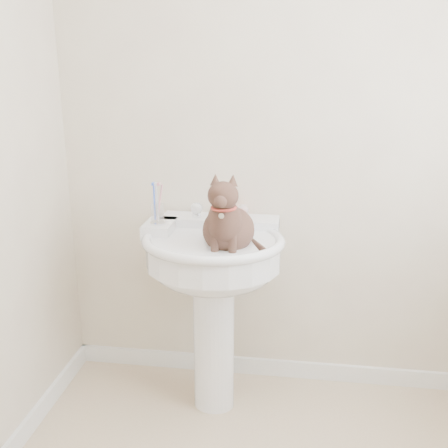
% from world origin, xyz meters
% --- Properties ---
extents(wall_back, '(2.20, 0.00, 2.50)m').
position_xyz_m(wall_back, '(0.00, 1.10, 1.25)').
color(wall_back, beige).
rests_on(wall_back, ground).
extents(baseboard_back, '(2.20, 0.02, 0.09)m').
position_xyz_m(baseboard_back, '(0.00, 1.09, 0.04)').
color(baseboard_back, white).
rests_on(baseboard_back, floor).
extents(pedestal_sink, '(0.64, 0.63, 0.88)m').
position_xyz_m(pedestal_sink, '(-0.32, 0.81, 0.69)').
color(pedestal_sink, white).
rests_on(pedestal_sink, floor).
extents(faucet, '(0.28, 0.12, 0.14)m').
position_xyz_m(faucet, '(-0.32, 0.97, 0.92)').
color(faucet, silver).
rests_on(faucet, pedestal_sink).
extents(soap_bar, '(0.10, 0.07, 0.03)m').
position_xyz_m(soap_bar, '(-0.25, 1.06, 0.89)').
color(soap_bar, '#FF3826').
rests_on(soap_bar, pedestal_sink).
extents(toothbrush_cup, '(0.07, 0.07, 0.19)m').
position_xyz_m(toothbrush_cup, '(-0.58, 0.86, 0.93)').
color(toothbrush_cup, silver).
rests_on(toothbrush_cup, pedestal_sink).
extents(cat, '(0.24, 0.30, 0.44)m').
position_xyz_m(cat, '(-0.24, 0.73, 0.93)').
color(cat, '#523328').
rests_on(cat, pedestal_sink).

